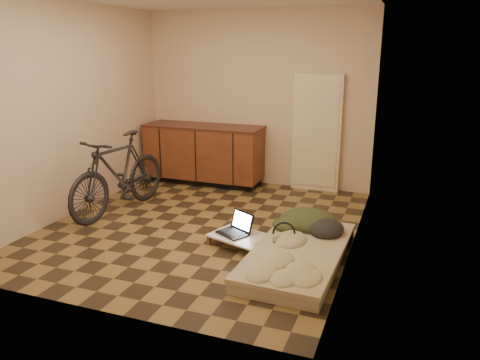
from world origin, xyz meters
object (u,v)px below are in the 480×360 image
(lap_desk, at_px, (243,237))
(futon, at_px, (298,255))
(bicycle, at_px, (118,170))
(laptop, at_px, (236,229))

(lap_desk, bearing_deg, futon, 4.15)
(bicycle, xyz_separation_m, laptop, (1.75, -0.42, -0.40))
(bicycle, distance_m, futon, 2.63)
(bicycle, height_order, futon, bicycle)
(futon, bearing_deg, bicycle, 167.52)
(bicycle, bearing_deg, lap_desk, -6.76)
(laptop, bearing_deg, futon, 12.76)
(bicycle, relative_size, futon, 0.99)
(futon, relative_size, laptop, 4.17)
(lap_desk, height_order, laptop, laptop)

